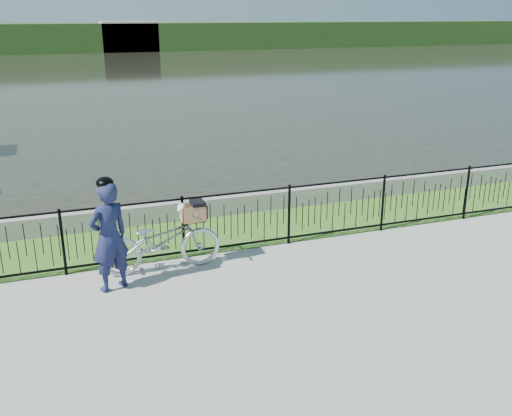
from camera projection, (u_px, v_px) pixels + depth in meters
name	position (u px, v px, depth m)	size (l,w,h in m)	color
ground	(270.00, 288.00, 9.00)	(120.00, 120.00, 0.00)	gray
grass_strip	(223.00, 231.00, 11.31)	(60.00, 2.00, 0.01)	#3B6A21
water	(94.00, 77.00, 38.37)	(120.00, 120.00, 0.00)	black
quay_wall	(209.00, 207.00, 12.14)	(60.00, 0.30, 0.40)	gray
fence	(238.00, 221.00, 10.24)	(14.00, 0.06, 1.15)	black
far_treeline	(72.00, 38.00, 61.91)	(120.00, 6.00, 3.00)	#25441A
far_building_right	(129.00, 37.00, 62.46)	(6.00, 3.00, 3.20)	#AA9F89
bicycle_rig	(161.00, 240.00, 9.47)	(2.01, 0.70, 1.17)	silver
cyclist	(109.00, 236.00, 8.70)	(0.75, 0.64, 1.81)	#171C40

